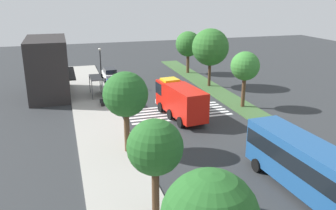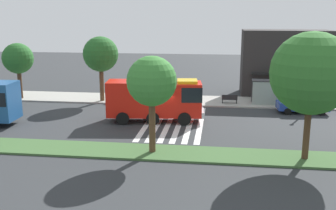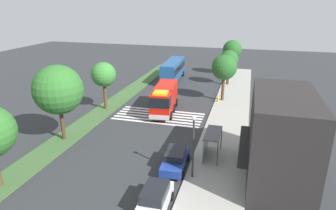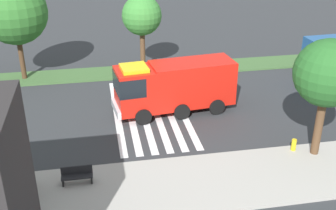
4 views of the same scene
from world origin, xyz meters
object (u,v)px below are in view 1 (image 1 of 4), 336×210
at_px(fire_truck, 179,99).
at_px(sidewalk_tree_west, 155,148).
at_px(bench_near_shelter, 103,101).
at_px(median_tree_center, 188,44).
at_px(street_lamp, 101,64).
at_px(parked_car_mid, 110,74).
at_px(median_tree_far_west, 245,66).
at_px(sidewalk_tree_center, 126,95).
at_px(bus_stop_shelter, 98,82).
at_px(parked_car_west, 116,84).
at_px(transit_bus, 307,164).
at_px(median_tree_west, 210,47).
at_px(fire_hydrant, 131,141).

xyz_separation_m(fire_truck, sidewalk_tree_west, (-16.28, 6.97, 2.42)).
height_order(bench_near_shelter, median_tree_center, median_tree_center).
bearing_deg(street_lamp, parked_car_mid, -20.64).
bearing_deg(fire_truck, street_lamp, 18.29).
bearing_deg(median_tree_far_west, street_lamp, 47.58).
xyz_separation_m(parked_car_mid, sidewalk_tree_west, (-35.39, 2.20, 3.55)).
relative_size(parked_car_mid, median_tree_center, 0.70).
bearing_deg(sidewalk_tree_center, median_tree_center, -29.37).
relative_size(bus_stop_shelter, median_tree_center, 0.52).
distance_m(parked_car_west, street_lamp, 3.39).
bearing_deg(median_tree_center, bench_near_shelter, 130.70).
height_order(transit_bus, sidewalk_tree_center, sidewalk_tree_center).
bearing_deg(median_tree_west, transit_bus, 169.84).
height_order(median_tree_far_west, fire_hydrant, median_tree_far_west).
distance_m(parked_car_mid, median_tree_west, 16.02).
distance_m(bench_near_shelter, sidewalk_tree_west, 22.97).
relative_size(transit_bus, sidewalk_tree_center, 1.58).
bearing_deg(street_lamp, bench_near_shelter, 174.07).
distance_m(sidewalk_tree_west, sidewalk_tree_center, 9.21).
xyz_separation_m(parked_car_west, street_lamp, (1.27, 1.80, 2.57)).
bearing_deg(fire_truck, transit_bus, -175.81).
bearing_deg(transit_bus, fire_hydrant, -141.18).
bearing_deg(fire_hydrant, bench_near_shelter, 4.28).
distance_m(street_lamp, fire_hydrant, 20.55).
distance_m(sidewalk_tree_west, fire_hydrant, 11.01).
distance_m(bench_near_shelter, fire_hydrant, 12.41).
relative_size(parked_car_west, median_tree_west, 0.59).
bearing_deg(parked_car_mid, median_tree_far_west, -146.80).
bearing_deg(parked_car_mid, transit_bus, -169.66).
relative_size(sidewalk_tree_west, median_tree_far_west, 0.94).
distance_m(sidewalk_tree_center, median_tree_center, 30.71).
xyz_separation_m(street_lamp, sidewalk_tree_west, (-30.60, 0.40, 1.04)).
bearing_deg(sidewalk_tree_west, median_tree_center, -22.73).
xyz_separation_m(transit_bus, sidewalk_tree_west, (0.55, 10.11, 2.30)).
relative_size(parked_car_mid, fire_hydrant, 6.72).
relative_size(parked_car_mid, median_tree_west, 0.59).
bearing_deg(bus_stop_shelter, median_tree_west, -88.35).
relative_size(parked_car_mid, sidewalk_tree_west, 0.78).
distance_m(sidewalk_tree_west, median_tree_west, 31.01).
bearing_deg(parked_car_mid, median_tree_west, -124.92).
relative_size(median_tree_far_west, median_tree_west, 0.80).
bearing_deg(transit_bus, street_lamp, -165.49).
height_order(fire_truck, sidewalk_tree_west, sidewalk_tree_west).
bearing_deg(fire_hydrant, fire_truck, -47.06).
bearing_deg(street_lamp, median_tree_west, -103.50).
distance_m(median_tree_far_west, median_tree_center, 18.76).
xyz_separation_m(parked_car_west, sidewalk_tree_center, (-20.13, 2.20, 4.19)).
bearing_deg(bench_near_shelter, bus_stop_shelter, -0.11).
relative_size(street_lamp, sidewalk_tree_center, 0.81).
distance_m(street_lamp, sidewalk_tree_west, 30.62).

